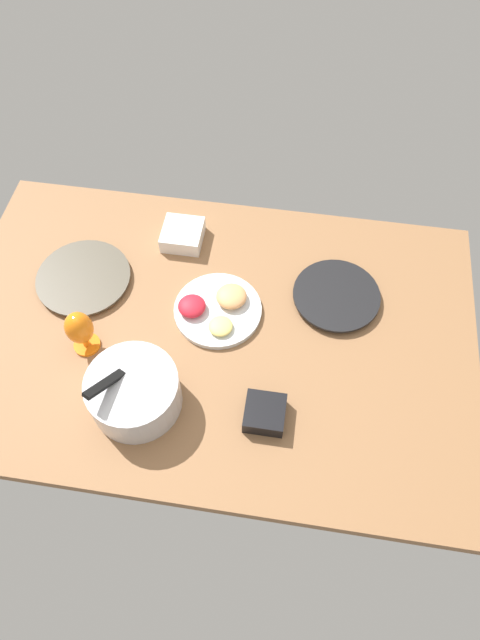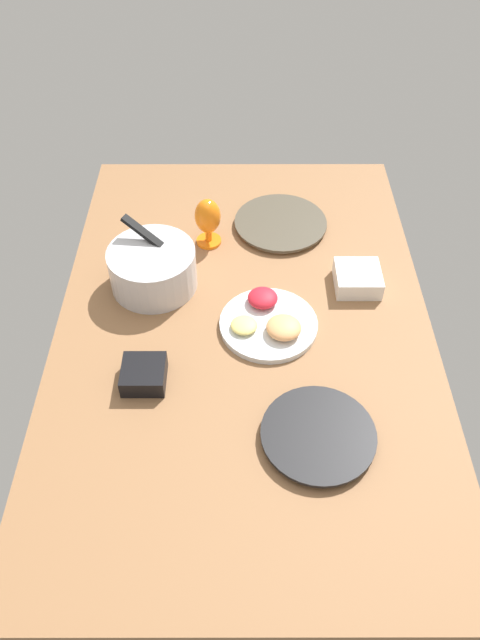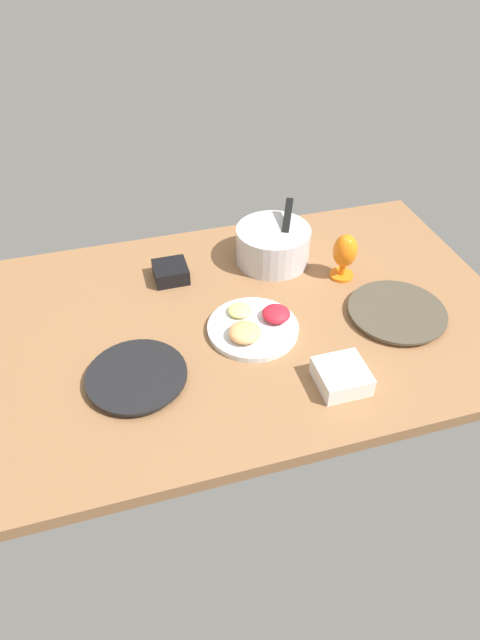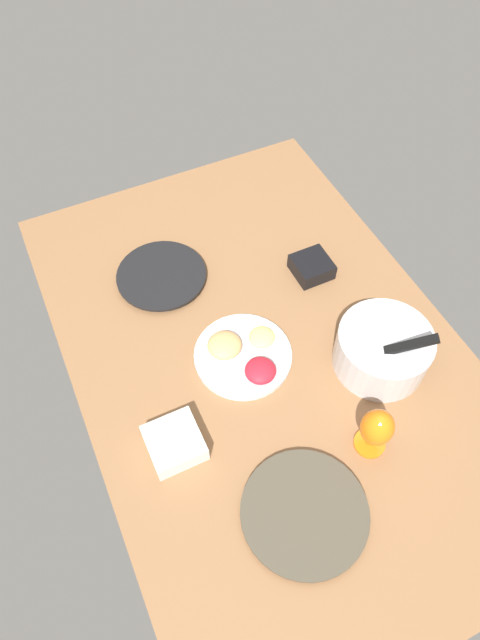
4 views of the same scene
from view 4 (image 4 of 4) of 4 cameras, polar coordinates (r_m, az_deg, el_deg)
The scene contains 8 objects.
ground_plane at distance 154.97cm, azimuth 2.75°, elevation -3.68°, with size 160.00×104.00×4.00cm, color #8C603D.
dinner_plate_left at distance 168.88cm, azimuth -8.16°, elevation 4.51°, with size 27.24×27.24×2.45cm.
dinner_plate_right at distance 135.04cm, azimuth 6.73°, elevation -19.30°, with size 29.98×29.98×2.04cm.
mixing_bowl at distance 150.49cm, azimuth 14.63°, elevation -2.92°, with size 25.18×25.18×18.81cm.
fruit_platter at distance 150.42cm, azimuth 0.33°, elevation -3.62°, with size 27.07×27.07×5.53cm.
hurricane_glass_orange at distance 136.03cm, azimuth 14.03°, elevation -10.95°, with size 8.01×8.01×15.92cm.
square_bowl_white at distance 138.51cm, azimuth -6.84°, elevation -12.53°, with size 13.07×13.07×5.57cm.
square_bowl_black at distance 169.09cm, azimuth 7.48°, elevation 5.57°, with size 11.01×11.01×5.20cm.
Camera 4 is at (69.28, -40.92, 130.44)cm, focal length 30.74 mm.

